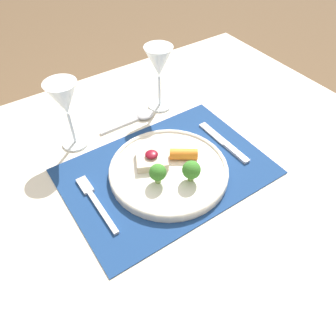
# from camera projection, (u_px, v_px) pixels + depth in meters

# --- Properties ---
(ground_plane) EXTENTS (8.00, 8.00, 0.00)m
(ground_plane) POSITION_uv_depth(u_px,v_px,m) (167.00, 297.00, 1.35)
(ground_plane) COLOR brown
(dining_table) EXTENTS (1.26, 1.01, 0.77)m
(dining_table) POSITION_uv_depth(u_px,v_px,m) (167.00, 197.00, 0.87)
(dining_table) COLOR beige
(dining_table) RESTS_ON ground_plane
(placemat) EXTENTS (0.48, 0.34, 0.00)m
(placemat) POSITION_uv_depth(u_px,v_px,m) (166.00, 171.00, 0.80)
(placemat) COLOR navy
(placemat) RESTS_ON dining_table
(dinner_plate) EXTENTS (0.29, 0.29, 0.07)m
(dinner_plate) POSITION_uv_depth(u_px,v_px,m) (168.00, 170.00, 0.78)
(dinner_plate) COLOR silver
(dinner_plate) RESTS_ON placemat
(fork) EXTENTS (0.02, 0.18, 0.01)m
(fork) POSITION_uv_depth(u_px,v_px,m) (94.00, 200.00, 0.73)
(fork) COLOR silver
(fork) RESTS_ON placemat
(knife) EXTENTS (0.02, 0.18, 0.01)m
(knife) POSITION_uv_depth(u_px,v_px,m) (226.00, 145.00, 0.86)
(knife) COLOR silver
(knife) RESTS_ON placemat
(spoon) EXTENTS (0.17, 0.04, 0.02)m
(spoon) POSITION_uv_depth(u_px,v_px,m) (140.00, 117.00, 0.94)
(spoon) COLOR silver
(spoon) RESTS_ON dining_table
(wine_glass_near) EXTENTS (0.08, 0.08, 0.19)m
(wine_glass_near) POSITION_uv_depth(u_px,v_px,m) (159.00, 65.00, 0.88)
(wine_glass_near) COLOR white
(wine_glass_near) RESTS_ON dining_table
(wine_glass_far) EXTENTS (0.08, 0.08, 0.18)m
(wine_glass_far) POSITION_uv_depth(u_px,v_px,m) (64.00, 101.00, 0.77)
(wine_glass_far) COLOR white
(wine_glass_far) RESTS_ON dining_table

